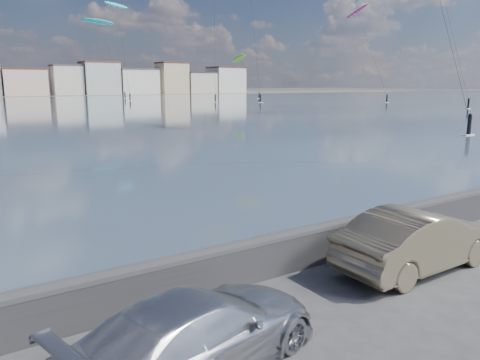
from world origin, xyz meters
name	(u,v)px	position (x,y,z in m)	size (l,w,h in m)	color
ground	(313,336)	(0.00, 0.00, 0.00)	(700.00, 700.00, 0.00)	#333335
seawall	(235,262)	(0.00, 2.70, 0.58)	(400.00, 0.36, 1.08)	#28282B
car_silver	(197,333)	(-2.32, 0.26, 0.68)	(1.92, 4.72, 1.37)	#B7B9BF
car_champagne	(418,239)	(4.44, 1.00, 0.78)	(1.66, 4.76, 1.57)	tan
kitesurfer_2	(116,6)	(40.97, 125.66, 25.39)	(9.59, 13.20, 26.74)	#19BFBF
kitesurfer_7	(239,59)	(77.98, 120.30, 12.02)	(4.13, 13.25, 13.76)	#8CD826
kitesurfer_11	(98,22)	(42.41, 147.17, 23.38)	(10.48, 15.11, 25.10)	#19BFBF
kitesurfer_13	(358,13)	(87.17, 80.25, 21.79)	(3.22, 13.78, 24.34)	#E5338C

